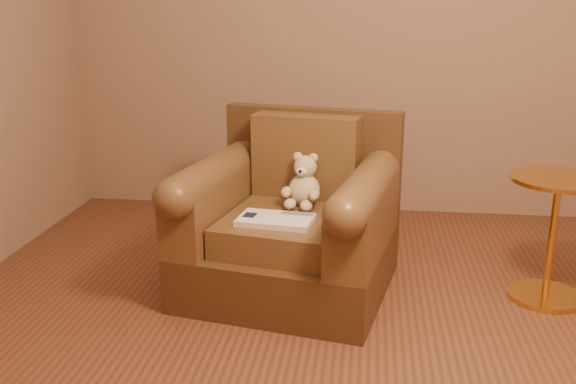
# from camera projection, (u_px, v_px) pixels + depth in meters

# --- Properties ---
(floor) EXTENTS (4.00, 4.00, 0.00)m
(floor) POSITION_uv_depth(u_px,v_px,m) (364.00, 366.00, 2.52)
(floor) COLOR brown
(floor) RESTS_ON ground
(armchair) EXTENTS (1.09, 1.05, 0.85)m
(armchair) POSITION_uv_depth(u_px,v_px,m) (292.00, 224.00, 3.15)
(armchair) COLOR #452D17
(armchair) RESTS_ON floor
(teddy_bear) EXTENTS (0.19, 0.22, 0.27)m
(teddy_bear) POSITION_uv_depth(u_px,v_px,m) (304.00, 186.00, 3.16)
(teddy_bear) COLOR #CBB68E
(teddy_bear) RESTS_ON armchair
(guidebook) EXTENTS (0.36, 0.25, 0.03)m
(guidebook) POSITION_uv_depth(u_px,v_px,m) (275.00, 220.00, 2.93)
(guidebook) COLOR beige
(guidebook) RESTS_ON armchair
(side_table) EXTENTS (0.43, 0.43, 0.61)m
(side_table) POSITION_uv_depth(u_px,v_px,m) (552.00, 235.00, 3.00)
(side_table) COLOR gold
(side_table) RESTS_ON floor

